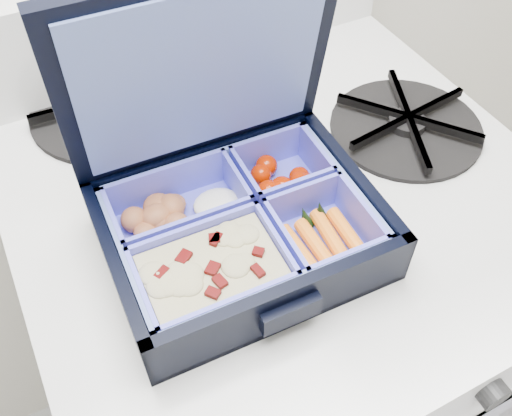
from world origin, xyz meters
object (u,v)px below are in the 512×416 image
bento_box (241,229)px  burner_grate (407,121)px  fork (253,126)px  stove (269,355)px

bento_box → burner_grate: 0.26m
burner_grate → fork: bearing=151.9°
bento_box → burner_grate: bearing=17.2°
stove → fork: (0.01, 0.09, 0.43)m
stove → bento_box: bearing=-138.2°
burner_grate → fork: 0.18m
burner_grate → fork: (-0.16, 0.09, -0.01)m
bento_box → stove: bearing=43.9°
stove → bento_box: bento_box is taller
fork → bento_box: bearing=-67.1°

